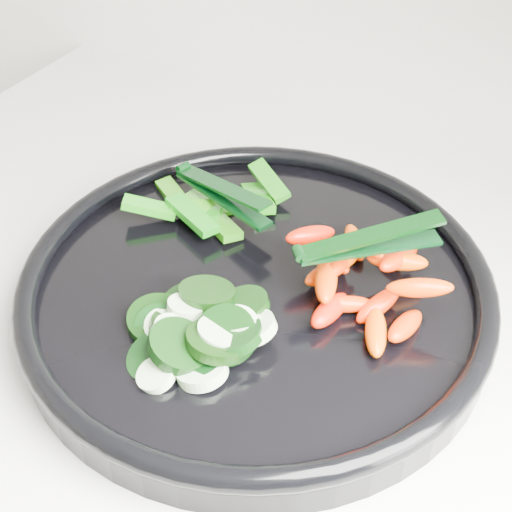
% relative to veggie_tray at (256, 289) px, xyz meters
% --- Properties ---
extents(veggie_tray, '(0.48, 0.48, 0.04)m').
position_rel_veggie_tray_xyz_m(veggie_tray, '(0.00, 0.00, 0.00)').
color(veggie_tray, black).
rests_on(veggie_tray, counter).
extents(cucumber_pile, '(0.12, 0.12, 0.04)m').
position_rel_veggie_tray_xyz_m(cucumber_pile, '(-0.01, -0.07, 0.01)').
color(cucumber_pile, black).
rests_on(cucumber_pile, veggie_tray).
extents(carrot_pile, '(0.14, 0.14, 0.05)m').
position_rel_veggie_tray_xyz_m(carrot_pile, '(0.08, 0.03, 0.02)').
color(carrot_pile, '#FF2100').
rests_on(carrot_pile, veggie_tray).
extents(pepper_pile, '(0.12, 0.12, 0.03)m').
position_rel_veggie_tray_xyz_m(pepper_pile, '(-0.08, 0.07, 0.01)').
color(pepper_pile, '#1D700A').
rests_on(pepper_pile, veggie_tray).
extents(tong_carrot, '(0.09, 0.09, 0.02)m').
position_rel_veggie_tray_xyz_m(tong_carrot, '(0.07, 0.03, 0.05)').
color(tong_carrot, black).
rests_on(tong_carrot, carrot_pile).
extents(tong_pepper, '(0.11, 0.05, 0.02)m').
position_rel_veggie_tray_xyz_m(tong_pepper, '(-0.07, 0.07, 0.03)').
color(tong_pepper, black).
rests_on(tong_pepper, pepper_pile).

